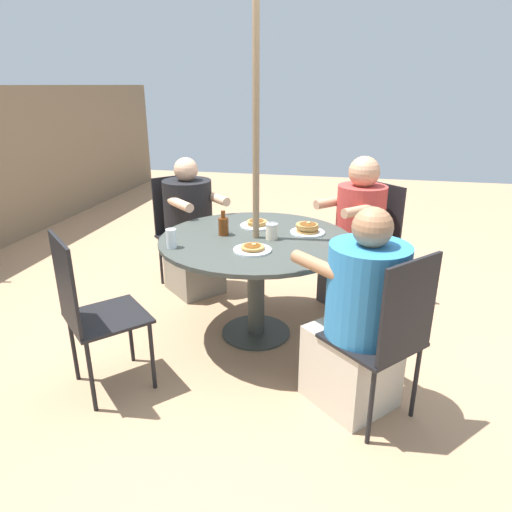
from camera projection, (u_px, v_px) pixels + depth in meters
The scene contains 16 objects.
ground_plane at pixel (256, 333), 3.23m from camera, with size 12.00×12.00×0.00m, color tan.
patio_table at pixel (256, 254), 3.02m from camera, with size 1.26×1.26×0.71m.
umbrella_pole at pixel (256, 164), 2.81m from camera, with size 0.04×0.04×2.38m, color #846B4C.
patio_chair_north at pixel (181, 226), 3.88m from camera, with size 0.57×0.57×0.93m.
diner_north at pixel (191, 234), 3.75m from camera, with size 0.61×0.62×1.12m.
patio_chair_east at pixel (90, 308), 2.45m from camera, with size 0.57×0.57×0.93m.
patio_chair_south at pixel (387, 332), 2.21m from camera, with size 0.57×0.57×0.93m.
diner_south at pixel (359, 322), 2.35m from camera, with size 0.63×0.64×1.11m.
patio_chair_west at pixel (372, 236), 3.60m from camera, with size 0.57×0.57×0.93m.
diner_west at pixel (356, 240), 3.51m from camera, with size 0.58×0.58×1.16m.
pancake_plate_a at pixel (253, 249), 2.73m from camera, with size 0.23×0.23×0.04m.
pancake_plate_b at pixel (257, 224), 3.20m from camera, with size 0.23×0.23×0.05m.
pancake_plate_c at pixel (307, 229), 3.06m from camera, with size 0.23×0.23×0.08m.
syrup_bottle at pixel (223, 226), 3.01m from camera, with size 0.09×0.07×0.17m.
coffee_cup at pixel (272, 231), 2.93m from camera, with size 0.08×0.08×0.10m.
drinking_glass_a at pixel (171, 238), 2.77m from camera, with size 0.06×0.06×0.12m, color silver.
Camera 1 is at (-2.77, -0.59, 1.65)m, focal length 32.00 mm.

